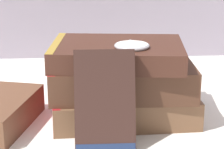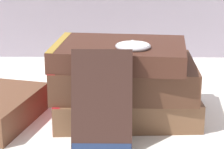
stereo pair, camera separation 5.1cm
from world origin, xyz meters
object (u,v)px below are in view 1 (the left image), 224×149
Objects in this scene: book_leaning_front at (107,104)px; book_flat_middle at (120,76)px; reading_glasses at (88,89)px; book_flat_top at (116,53)px; pocket_watch at (134,46)px; book_flat_bottom at (121,102)px.

book_flat_middle is at bearing 76.87° from book_leaning_front.
reading_glasses is (-0.02, 0.26, -0.06)m from book_leaning_front.
book_leaning_front is 0.26m from reading_glasses.
reading_glasses is at bearing 111.72° from book_flat_middle.
book_flat_top is 0.04m from pocket_watch.
book_leaning_front reaches higher than book_flat_middle.
pocket_watch is (0.03, -0.03, 0.02)m from book_flat_top.
book_flat_top reaches higher than book_flat_middle.
reading_glasses is (-0.05, 0.13, -0.02)m from book_flat_bottom.
book_flat_top is 1.55× the size of book_leaning_front.
book_flat_bottom is 0.09m from book_flat_top.
book_flat_bottom is 0.12m from pocket_watch.
book_flat_top reaches higher than book_flat_bottom.
pocket_watch reaches higher than reading_glasses.
reading_glasses is at bearing 111.78° from pocket_watch.
book_flat_top is at bearing -86.37° from reading_glasses.
book_flat_top is at bearing 132.72° from pocket_watch.
book_leaning_front reaches higher than book_flat_top.
book_flat_bottom is 1.68× the size of book_leaning_front.
book_flat_top is (-0.01, -0.01, 0.04)m from book_flat_middle.
book_leaning_front reaches higher than reading_glasses.
book_flat_bottom is 0.13m from book_leaning_front.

